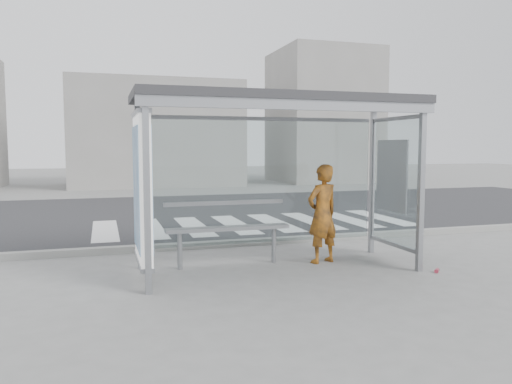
% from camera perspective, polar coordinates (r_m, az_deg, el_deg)
% --- Properties ---
extents(ground, '(80.00, 80.00, 0.00)m').
position_cam_1_polar(ground, '(7.70, 2.55, -8.87)').
color(ground, slate).
rests_on(ground, ground).
extents(road, '(30.00, 10.00, 0.01)m').
position_cam_1_polar(road, '(14.37, -6.91, -2.32)').
color(road, '#28282B').
rests_on(road, ground).
extents(curb, '(30.00, 0.18, 0.12)m').
position_cam_1_polar(curb, '(9.50, -1.44, -5.79)').
color(curb, gray).
rests_on(curb, ground).
extents(crosswalk, '(7.55, 3.00, 0.00)m').
position_cam_1_polar(crosswalk, '(12.20, -0.16, -3.63)').
color(crosswalk, silver).
rests_on(crosswalk, ground).
extents(bus_shelter, '(4.25, 1.65, 2.62)m').
position_cam_1_polar(bus_shelter, '(7.41, -0.27, 6.08)').
color(bus_shelter, gray).
rests_on(bus_shelter, ground).
extents(building_center, '(8.00, 5.00, 5.00)m').
position_cam_1_polar(building_center, '(25.16, -11.48, 6.50)').
color(building_center, gray).
rests_on(building_center, ground).
extents(building_right, '(5.00, 5.00, 7.00)m').
position_cam_1_polar(building_right, '(27.60, 7.63, 8.51)').
color(building_right, gray).
rests_on(building_right, ground).
extents(person, '(0.66, 0.53, 1.59)m').
position_cam_1_polar(person, '(8.08, 7.60, -2.49)').
color(person, '#CB4C13').
rests_on(person, ground).
extents(bench, '(1.96, 0.33, 1.01)m').
position_cam_1_polar(bench, '(7.85, -3.26, -4.16)').
color(bench, slate).
rests_on(bench, ground).
extents(soda_can, '(0.12, 0.12, 0.06)m').
position_cam_1_polar(soda_can, '(7.98, 19.96, -8.45)').
color(soda_can, '#C2394F').
rests_on(soda_can, ground).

